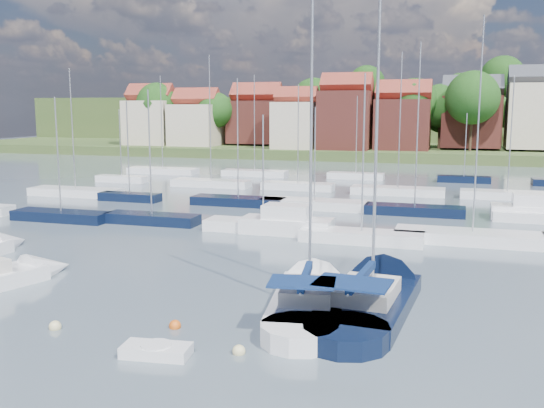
% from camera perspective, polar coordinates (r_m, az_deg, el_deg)
% --- Properties ---
extents(ground, '(260.00, 260.00, 0.00)m').
position_cam_1_polar(ground, '(64.92, 10.72, 0.44)').
color(ground, '#495764').
rests_on(ground, ground).
extents(sailboat_left, '(5.06, 9.29, 12.35)m').
position_cam_1_polar(sailboat_left, '(36.34, -23.84, -6.38)').
color(sailboat_left, silver).
rests_on(sailboat_left, ground).
extents(sailboat_centre, '(5.01, 12.68, 16.72)m').
position_cam_1_polar(sailboat_centre, '(30.54, 3.72, -8.52)').
color(sailboat_centre, silver).
rests_on(sailboat_centre, ground).
extents(sailboat_navy, '(4.68, 13.99, 18.94)m').
position_cam_1_polar(sailboat_navy, '(31.19, 9.92, -8.27)').
color(sailboat_navy, black).
rests_on(sailboat_navy, ground).
extents(tender, '(2.78, 1.54, 0.57)m').
position_cam_1_polar(tender, '(24.63, -10.84, -13.40)').
color(tender, silver).
rests_on(tender, ground).
extents(buoy_b, '(0.54, 0.54, 0.54)m').
position_cam_1_polar(buoy_b, '(28.63, -19.73, -11.01)').
color(buoy_b, beige).
rests_on(buoy_b, ground).
extents(buoy_c, '(0.53, 0.53, 0.53)m').
position_cam_1_polar(buoy_c, '(27.45, -9.11, -11.44)').
color(buoy_c, '#D85914').
rests_on(buoy_c, ground).
extents(buoy_d, '(0.52, 0.52, 0.52)m').
position_cam_1_polar(buoy_d, '(24.55, -3.14, -13.89)').
color(buoy_d, beige).
rests_on(buoy_d, ground).
extents(buoy_e, '(0.51, 0.51, 0.51)m').
position_cam_1_polar(buoy_e, '(31.59, 7.82, -8.65)').
color(buoy_e, beige).
rests_on(buoy_e, ground).
extents(marina_field, '(79.62, 41.41, 15.93)m').
position_cam_1_polar(marina_field, '(59.89, 12.02, 0.10)').
color(marina_field, silver).
rests_on(marina_field, ground).
extents(far_shore_town, '(212.46, 90.00, 22.27)m').
position_cam_1_polar(far_shore_town, '(156.65, 15.43, 6.94)').
color(far_shore_town, '#47552A').
rests_on(far_shore_town, ground).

